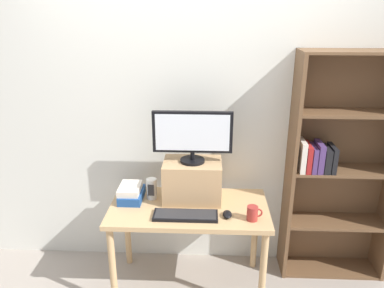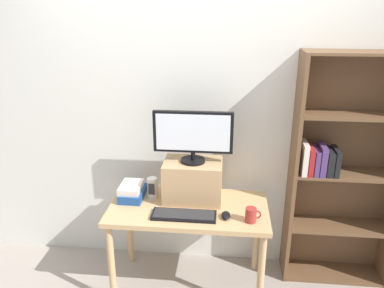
{
  "view_description": "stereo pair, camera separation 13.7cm",
  "coord_description": "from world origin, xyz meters",
  "px_view_note": "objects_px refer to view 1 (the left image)",
  "views": [
    {
      "loc": [
        0.14,
        -2.44,
        2.1
      ],
      "look_at": [
        0.02,
        0.05,
        1.19
      ],
      "focal_mm": 35.0,
      "sensor_mm": 36.0,
      "label": 1
    },
    {
      "loc": [
        0.27,
        -2.43,
        2.1
      ],
      "look_at": [
        0.02,
        0.05,
        1.19
      ],
      "focal_mm": 35.0,
      "sensor_mm": 36.0,
      "label": 2
    }
  ],
  "objects_px": {
    "coffee_mug": "(253,213)",
    "desk_speaker": "(152,189)",
    "riser_box": "(192,180)",
    "keyboard": "(185,215)",
    "desk": "(189,217)",
    "book_stack": "(131,193)",
    "computer_monitor": "(192,135)",
    "computer_mouse": "(227,214)",
    "bookshelf_unit": "(338,168)"
  },
  "relations": [
    {
      "from": "coffee_mug",
      "to": "desk_speaker",
      "type": "height_order",
      "value": "desk_speaker"
    },
    {
      "from": "riser_box",
      "to": "coffee_mug",
      "type": "bearing_deg",
      "value": -33.94
    },
    {
      "from": "keyboard",
      "to": "coffee_mug",
      "type": "distance_m",
      "value": 0.47
    },
    {
      "from": "desk",
      "to": "coffee_mug",
      "type": "relative_size",
      "value": 10.68
    },
    {
      "from": "desk",
      "to": "book_stack",
      "type": "distance_m",
      "value": 0.48
    },
    {
      "from": "desk",
      "to": "book_stack",
      "type": "bearing_deg",
      "value": 168.25
    },
    {
      "from": "riser_box",
      "to": "desk_speaker",
      "type": "height_order",
      "value": "riser_box"
    },
    {
      "from": "computer_monitor",
      "to": "coffee_mug",
      "type": "xyz_separation_m",
      "value": [
        0.43,
        -0.29,
        -0.47
      ]
    },
    {
      "from": "computer_monitor",
      "to": "desk_speaker",
      "type": "bearing_deg",
      "value": -178.51
    },
    {
      "from": "desk",
      "to": "computer_mouse",
      "type": "distance_m",
      "value": 0.33
    },
    {
      "from": "desk",
      "to": "computer_mouse",
      "type": "xyz_separation_m",
      "value": [
        0.28,
        -0.13,
        0.11
      ]
    },
    {
      "from": "computer_mouse",
      "to": "coffee_mug",
      "type": "height_order",
      "value": "coffee_mug"
    },
    {
      "from": "desk",
      "to": "coffee_mug",
      "type": "bearing_deg",
      "value": -20.43
    },
    {
      "from": "bookshelf_unit",
      "to": "riser_box",
      "type": "distance_m",
      "value": 1.14
    },
    {
      "from": "riser_box",
      "to": "computer_mouse",
      "type": "xyz_separation_m",
      "value": [
        0.26,
        -0.26,
        -0.14
      ]
    },
    {
      "from": "computer_mouse",
      "to": "desk_speaker",
      "type": "bearing_deg",
      "value": 156.7
    },
    {
      "from": "computer_mouse",
      "to": "bookshelf_unit",
      "type": "bearing_deg",
      "value": 25.09
    },
    {
      "from": "keyboard",
      "to": "bookshelf_unit",
      "type": "bearing_deg",
      "value": 20.01
    },
    {
      "from": "computer_monitor",
      "to": "riser_box",
      "type": "bearing_deg",
      "value": 90.0
    },
    {
      "from": "desk",
      "to": "desk_speaker",
      "type": "distance_m",
      "value": 0.36
    },
    {
      "from": "riser_box",
      "to": "book_stack",
      "type": "xyz_separation_m",
      "value": [
        -0.47,
        -0.03,
        -0.1
      ]
    },
    {
      "from": "desk",
      "to": "riser_box",
      "type": "distance_m",
      "value": 0.28
    },
    {
      "from": "computer_monitor",
      "to": "desk",
      "type": "bearing_deg",
      "value": -100.01
    },
    {
      "from": "coffee_mug",
      "to": "computer_monitor",
      "type": "bearing_deg",
      "value": 146.2
    },
    {
      "from": "bookshelf_unit",
      "to": "computer_monitor",
      "type": "bearing_deg",
      "value": -172.28
    },
    {
      "from": "desk",
      "to": "riser_box",
      "type": "relative_size",
      "value": 2.7
    },
    {
      "from": "computer_monitor",
      "to": "desk_speaker",
      "type": "xyz_separation_m",
      "value": [
        -0.31,
        -0.01,
        -0.44
      ]
    },
    {
      "from": "riser_box",
      "to": "coffee_mug",
      "type": "relative_size",
      "value": 3.95
    },
    {
      "from": "book_stack",
      "to": "coffee_mug",
      "type": "xyz_separation_m",
      "value": [
        0.9,
        -0.26,
        -0.0
      ]
    },
    {
      "from": "computer_monitor",
      "to": "computer_mouse",
      "type": "bearing_deg",
      "value": -44.53
    },
    {
      "from": "desk_speaker",
      "to": "coffee_mug",
      "type": "bearing_deg",
      "value": -20.66
    },
    {
      "from": "book_stack",
      "to": "desk_speaker",
      "type": "distance_m",
      "value": 0.16
    },
    {
      "from": "coffee_mug",
      "to": "desk",
      "type": "bearing_deg",
      "value": 159.57
    },
    {
      "from": "keyboard",
      "to": "book_stack",
      "type": "bearing_deg",
      "value": 150.59
    },
    {
      "from": "riser_box",
      "to": "computer_monitor",
      "type": "xyz_separation_m",
      "value": [
        -0.0,
        -0.0,
        0.37
      ]
    },
    {
      "from": "desk",
      "to": "riser_box",
      "type": "bearing_deg",
      "value": 80.12
    },
    {
      "from": "computer_monitor",
      "to": "coffee_mug",
      "type": "distance_m",
      "value": 0.7
    },
    {
      "from": "bookshelf_unit",
      "to": "computer_mouse",
      "type": "bearing_deg",
      "value": -154.91
    },
    {
      "from": "bookshelf_unit",
      "to": "computer_mouse",
      "type": "height_order",
      "value": "bookshelf_unit"
    },
    {
      "from": "computer_mouse",
      "to": "book_stack",
      "type": "relative_size",
      "value": 0.39
    },
    {
      "from": "bookshelf_unit",
      "to": "computer_monitor",
      "type": "distance_m",
      "value": 1.18
    },
    {
      "from": "riser_box",
      "to": "coffee_mug",
      "type": "distance_m",
      "value": 0.53
    },
    {
      "from": "desk_speaker",
      "to": "riser_box",
      "type": "bearing_deg",
      "value": 1.76
    },
    {
      "from": "bookshelf_unit",
      "to": "coffee_mug",
      "type": "relative_size",
      "value": 16.59
    },
    {
      "from": "riser_box",
      "to": "computer_mouse",
      "type": "relative_size",
      "value": 4.18
    },
    {
      "from": "riser_box",
      "to": "computer_mouse",
      "type": "distance_m",
      "value": 0.39
    },
    {
      "from": "bookshelf_unit",
      "to": "book_stack",
      "type": "xyz_separation_m",
      "value": [
        -1.59,
        -0.18,
        -0.16
      ]
    },
    {
      "from": "desk",
      "to": "computer_monitor",
      "type": "distance_m",
      "value": 0.63
    },
    {
      "from": "riser_box",
      "to": "bookshelf_unit",
      "type": "bearing_deg",
      "value": 7.65
    },
    {
      "from": "coffee_mug",
      "to": "bookshelf_unit",
      "type": "bearing_deg",
      "value": 32.36
    }
  ]
}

